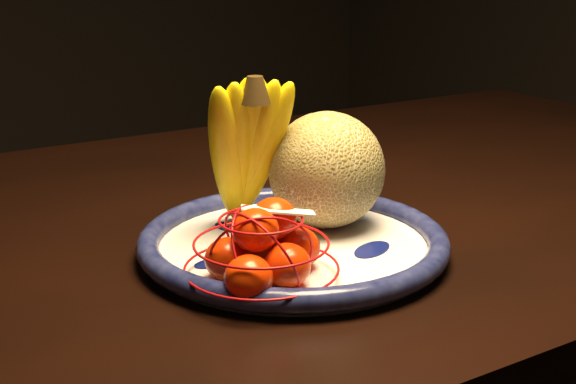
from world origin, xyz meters
TOP-DOWN VIEW (x-y plane):
  - dining_table at (0.05, -0.07)m, footprint 1.62×1.03m
  - fruit_bowl at (-0.16, -0.23)m, footprint 0.34×0.34m
  - cantaloupe at (-0.09, -0.20)m, footprint 0.13×0.13m
  - banana_bunch at (-0.17, -0.16)m, footprint 0.13×0.13m
  - mandarin_bag at (-0.24, -0.29)m, footprint 0.19×0.19m
  - price_tag at (-0.22, -0.29)m, footprint 0.08×0.06m

SIDE VIEW (x-z plane):
  - dining_table at x=0.05m, z-range 0.31..1.09m
  - fruit_bowl at x=-0.16m, z-range 0.78..0.81m
  - mandarin_bag at x=-0.24m, z-range 0.77..0.87m
  - price_tag at x=-0.22m, z-range 0.85..0.87m
  - cantaloupe at x=-0.09m, z-range 0.79..0.93m
  - banana_bunch at x=-0.17m, z-range 0.79..0.99m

